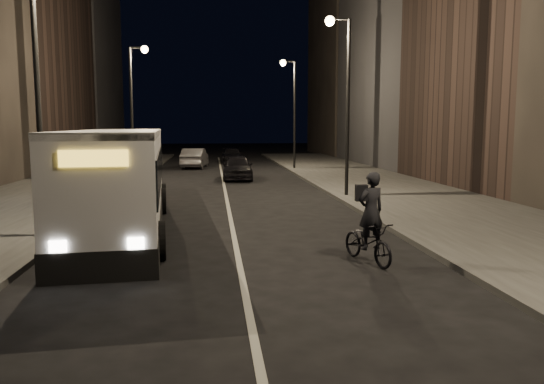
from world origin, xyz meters
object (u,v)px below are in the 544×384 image
object	(u,v)px
city_bus	(120,176)
car_far	(232,155)
streetlight_right_mid	(343,82)
car_near	(237,167)
cyclist_on_bicycle	(369,233)
streetlight_right_far	(291,99)
car_mid	(195,158)
streetlight_left_near	(45,56)
streetlight_left_far	(136,94)

from	to	relation	value
city_bus	car_far	size ratio (longest dim) A/B	2.65
streetlight_right_mid	car_near	xyz separation A→B (m)	(-4.40, 9.32, -4.58)
streetlight_right_mid	cyclist_on_bicycle	size ratio (longest dim) A/B	3.55
city_bus	car_near	xyz separation A→B (m)	(4.53, 15.99, -0.98)
streetlight_right_mid	streetlight_right_far	size ratio (longest dim) A/B	1.00
city_bus	car_near	bearing A→B (deg)	69.39
streetlight_right_mid	car_far	distance (m)	25.41
streetlight_right_mid	car_mid	size ratio (longest dim) A/B	1.69
streetlight_left_near	streetlight_right_mid	bearing A→B (deg)	36.88
car_mid	car_far	xyz separation A→B (m)	(3.20, 5.67, -0.12)
streetlight_left_far	car_near	distance (m)	7.79
streetlight_left_near	streetlight_left_far	world-z (taller)	same
car_near	car_mid	bearing A→B (deg)	109.20
car_far	streetlight_left_near	bearing A→B (deg)	-100.93
streetlight_right_far	car_mid	bearing A→B (deg)	158.28
car_near	city_bus	bearing A→B (deg)	-103.88
streetlight_left_far	car_far	distance (m)	16.66
streetlight_right_far	city_bus	world-z (taller)	streetlight_right_far
streetlight_left_far	city_bus	distance (m)	17.14
streetlight_right_mid	car_far	world-z (taller)	streetlight_right_mid
streetlight_left_near	car_near	world-z (taller)	streetlight_left_near
car_mid	city_bus	bearing A→B (deg)	92.92
streetlight_left_near	streetlight_left_far	size ratio (longest dim) A/B	1.00
cyclist_on_bicycle	streetlight_left_near	bearing A→B (deg)	139.31
car_mid	car_far	bearing A→B (deg)	-113.06
city_bus	cyclist_on_bicycle	bearing A→B (deg)	-41.07
streetlight_right_far	car_near	xyz separation A→B (m)	(-4.40, -6.68, -4.58)
streetlight_right_far	city_bus	xyz separation A→B (m)	(-8.93, -22.67, -3.60)
streetlight_right_far	car_mid	xyz separation A→B (m)	(-7.39, 2.95, -4.57)
streetlight_left_far	car_far	bearing A→B (deg)	66.13
streetlight_left_far	cyclist_on_bicycle	size ratio (longest dim) A/B	3.55
streetlight_right_mid	car_mid	world-z (taller)	streetlight_right_mid
city_bus	car_near	size ratio (longest dim) A/B	2.66
streetlight_right_mid	car_far	size ratio (longest dim) A/B	1.76
streetlight_right_mid	city_bus	bearing A→B (deg)	-143.26
streetlight_right_mid	cyclist_on_bicycle	distance (m)	12.70
streetlight_right_far	car_mid	world-z (taller)	streetlight_right_far
car_far	cyclist_on_bicycle	bearing A→B (deg)	-86.48
streetlight_right_mid	car_far	xyz separation A→B (m)	(-4.20, 24.62, -4.69)
car_far	city_bus	bearing A→B (deg)	-98.32
city_bus	car_near	distance (m)	16.64
streetlight_right_far	streetlight_left_far	world-z (taller)	same
streetlight_right_far	cyclist_on_bicycle	world-z (taller)	streetlight_right_far
streetlight_left_far	streetlight_right_mid	bearing A→B (deg)	-43.16
streetlight_left_near	streetlight_right_far	bearing A→B (deg)	66.04
streetlight_right_far	city_bus	distance (m)	24.63
car_mid	car_far	size ratio (longest dim) A/B	1.04
cyclist_on_bicycle	car_mid	world-z (taller)	cyclist_on_bicycle
streetlight_right_mid	city_bus	size ratio (longest dim) A/B	0.67
streetlight_left_far	car_near	bearing A→B (deg)	-6.22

